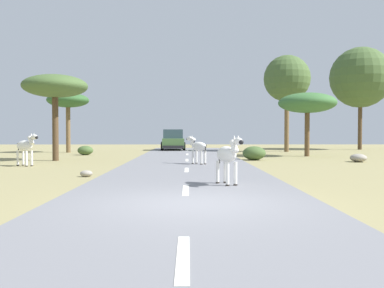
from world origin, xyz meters
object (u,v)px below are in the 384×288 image
at_px(tree_0, 307,103).
at_px(tree_4, 287,79).
at_px(rock_2, 358,158).
at_px(tree_1, 55,87).
at_px(car_0, 173,140).
at_px(bush_2, 85,150).
at_px(zebra_0, 228,155).
at_px(tree_5, 68,101).
at_px(rock_1, 86,174).
at_px(tree_3, 361,78).
at_px(bush_0, 254,153).
at_px(zebra_1, 198,147).
at_px(zebra_3, 26,146).

distance_m(tree_0, tree_4, 6.75).
bearing_deg(rock_2, tree_1, 176.07).
relative_size(car_0, bush_2, 4.19).
relative_size(zebra_0, tree_0, 0.35).
height_order(tree_5, rock_2, tree_5).
bearing_deg(car_0, tree_1, 63.27).
xyz_separation_m(tree_4, rock_1, (-11.40, -18.94, -5.65)).
bearing_deg(tree_0, bush_2, 173.55).
distance_m(zebra_0, tree_3, 30.07).
relative_size(zebra_0, tree_1, 0.31).
distance_m(tree_5, bush_0, 16.10).
relative_size(tree_0, rock_2, 4.43).
bearing_deg(tree_4, zebra_1, -118.43).
bearing_deg(bush_0, rock_2, -16.70).
bearing_deg(tree_4, rock_1, -121.04).
bearing_deg(rock_1, tree_4, 58.96).
xyz_separation_m(zebra_0, zebra_3, (-8.62, 7.48, 0.01)).
bearing_deg(tree_3, tree_0, -125.97).
height_order(zebra_1, rock_2, zebra_1).
bearing_deg(tree_3, tree_5, -167.83).
relative_size(zebra_0, bush_2, 1.37).
bearing_deg(tree_0, tree_4, 88.83).
height_order(car_0, rock_1, car_0).
xyz_separation_m(tree_3, bush_0, (-11.66, -14.29, -6.03)).
bearing_deg(car_0, tree_5, 23.24).
height_order(car_0, rock_2, car_0).
relative_size(zebra_1, bush_0, 1.06).
bearing_deg(zebra_3, zebra_1, 131.02).
bearing_deg(bush_2, tree_4, 17.47).
relative_size(tree_1, tree_3, 0.51).
xyz_separation_m(tree_0, bush_2, (-14.71, 1.66, -3.10)).
bearing_deg(car_0, zebra_3, 67.41).
bearing_deg(tree_3, zebra_1, -129.88).
height_order(zebra_1, tree_1, tree_1).
distance_m(zebra_1, tree_1, 8.88).
relative_size(zebra_1, tree_3, 0.15).
height_order(bush_2, rock_2, bush_2).
relative_size(tree_0, tree_3, 0.45).
distance_m(tree_0, rock_1, 17.23).
distance_m(zebra_0, tree_1, 14.32).
bearing_deg(car_0, zebra_0, 93.11).
distance_m(zebra_0, bush_0, 11.93).
bearing_deg(bush_0, bush_2, 153.32).
relative_size(zebra_3, tree_1, 0.33).
height_order(zebra_3, tree_1, tree_1).
bearing_deg(bush_2, zebra_3, -92.76).
distance_m(tree_1, rock_2, 16.65).
height_order(zebra_1, car_0, car_0).
distance_m(tree_3, tree_5, 25.23).
relative_size(tree_5, bush_2, 4.32).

